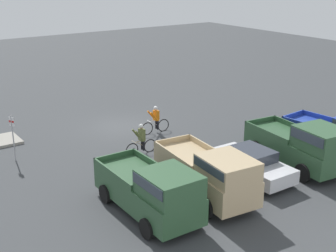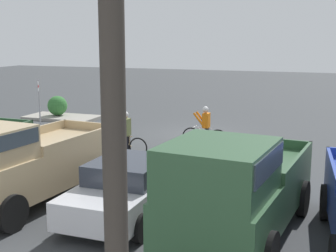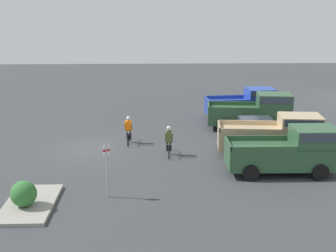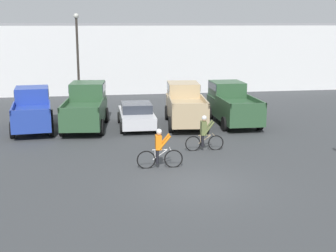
{
  "view_description": "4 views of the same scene",
  "coord_description": "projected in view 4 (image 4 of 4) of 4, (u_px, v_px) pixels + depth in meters",
  "views": [
    {
      "loc": [
        12.96,
        23.67,
        9.23
      ],
      "look_at": [
        -0.39,
        4.46,
        1.2
      ],
      "focal_mm": 50.0,
      "sensor_mm": 36.0,
      "label": 1
    },
    {
      "loc": [
        -5.92,
        19.6,
        4.28
      ],
      "look_at": [
        -0.39,
        4.46,
        1.2
      ],
      "focal_mm": 50.0,
      "sensor_mm": 36.0,
      "label": 2
    },
    {
      "loc": [
        25.48,
        3.57,
        7.89
      ],
      "look_at": [
        -0.39,
        4.46,
        1.2
      ],
      "focal_mm": 50.0,
      "sensor_mm": 36.0,
      "label": 3
    },
    {
      "loc": [
        -3.65,
        -15.66,
        5.71
      ],
      "look_at": [
        -0.39,
        4.46,
        1.2
      ],
      "focal_mm": 50.0,
      "sensor_mm": 36.0,
      "label": 4
    }
  ],
  "objects": [
    {
      "name": "ground_plane",
      "position": [
        198.0,
        184.0,
        16.89
      ],
      "size": [
        80.0,
        80.0,
        0.0
      ],
      "primitive_type": "plane",
      "color": "#383A3D"
    },
    {
      "name": "sedan_0",
      "position": [
        136.0,
        115.0,
        25.91
      ],
      "size": [
        2.01,
        4.25,
        1.38
      ],
      "color": "silver",
      "rests_on": "ground_plane"
    },
    {
      "name": "warehouse_building",
      "position": [
        132.0,
        55.0,
        42.81
      ],
      "size": [
        36.13,
        11.05,
        5.69
      ],
      "color": "silver",
      "rests_on": "ground_plane"
    },
    {
      "name": "pickup_truck_2",
      "position": [
        185.0,
        104.0,
        26.73
      ],
      "size": [
        2.55,
        5.58,
        2.25
      ],
      "color": "tan",
      "rests_on": "ground_plane"
    },
    {
      "name": "cyclist_0",
      "position": [
        204.0,
        133.0,
        21.2
      ],
      "size": [
        1.79,
        0.46,
        1.66
      ],
      "color": "black",
      "rests_on": "ground_plane"
    },
    {
      "name": "cyclist_1",
      "position": [
        159.0,
        149.0,
        18.63
      ],
      "size": [
        1.86,
        0.46,
        1.64
      ],
      "color": "black",
      "rests_on": "ground_plane"
    },
    {
      "name": "lamppost",
      "position": [
        78.0,
        52.0,
        31.74
      ],
      "size": [
        0.36,
        0.36,
        6.33
      ],
      "color": "#2D2823",
      "rests_on": "ground_plane"
    },
    {
      "name": "pickup_truck_3",
      "position": [
        232.0,
        103.0,
        27.11
      ],
      "size": [
        2.23,
        5.23,
        2.27
      ],
      "color": "#2D5133",
      "rests_on": "ground_plane"
    },
    {
      "name": "pickup_truck_0",
      "position": [
        32.0,
        109.0,
        25.43
      ],
      "size": [
        2.48,
        4.96,
        2.18
      ],
      "color": "#233D9E",
      "rests_on": "ground_plane"
    },
    {
      "name": "pickup_truck_1",
      "position": [
        86.0,
        105.0,
        26.0
      ],
      "size": [
        2.66,
        5.52,
        2.37
      ],
      "color": "#2D5133",
      "rests_on": "ground_plane"
    }
  ]
}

